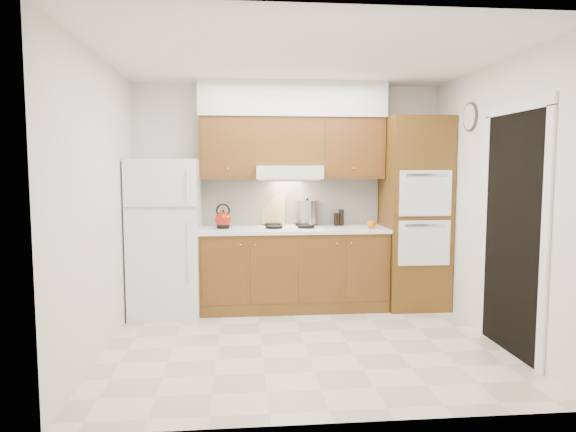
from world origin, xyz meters
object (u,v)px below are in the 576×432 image
object	(u,v)px
stock_pot	(307,212)
oven_cabinet	(415,213)
fridge	(166,237)
kettle	(223,220)

from	to	relation	value
stock_pot	oven_cabinet	bearing A→B (deg)	-9.54
fridge	stock_pot	distance (m)	1.65
kettle	fridge	bearing A→B (deg)	174.31
fridge	oven_cabinet	xyz separation A→B (m)	(2.85, 0.03, 0.24)
fridge	kettle	distance (m)	0.66
oven_cabinet	stock_pot	distance (m)	1.25
fridge	stock_pot	xyz separation A→B (m)	(1.61, 0.24, 0.24)
oven_cabinet	kettle	size ratio (longest dim) A/B	11.87
kettle	stock_pot	xyz separation A→B (m)	(0.98, 0.17, 0.06)
oven_cabinet	stock_pot	xyz separation A→B (m)	(-1.23, 0.21, 0.00)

